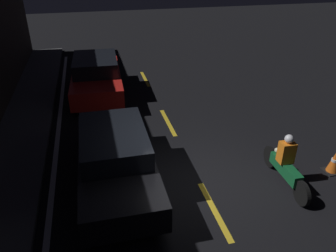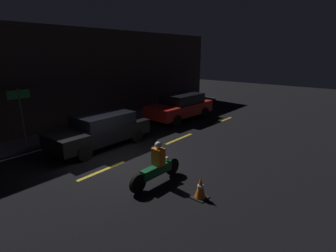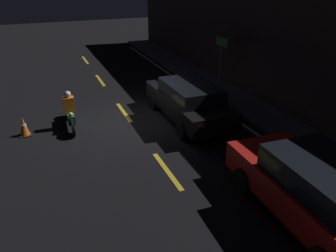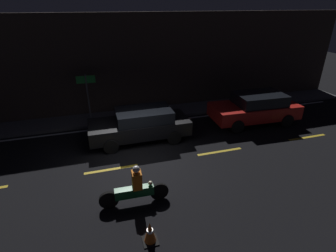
# 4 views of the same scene
# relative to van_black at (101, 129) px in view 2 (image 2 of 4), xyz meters

# --- Properties ---
(ground_plane) EXTENTS (56.00, 56.00, 0.00)m
(ground_plane) POSITION_rel_van_black_xyz_m (-0.56, -2.06, -0.76)
(ground_plane) COLOR black
(raised_curb) EXTENTS (28.00, 1.65, 0.15)m
(raised_curb) POSITION_rel_van_black_xyz_m (-0.56, 2.70, -0.69)
(raised_curb) COLOR #4C4C4F
(raised_curb) RESTS_ON ground
(building_front) EXTENTS (28.00, 0.30, 5.27)m
(building_front) POSITION_rel_van_black_xyz_m (-0.56, 3.68, 1.87)
(building_front) COLOR #382D28
(building_front) RESTS_ON ground
(lane_dash_c) EXTENTS (2.00, 0.14, 0.01)m
(lane_dash_c) POSITION_rel_van_black_xyz_m (-1.56, -2.06, -0.76)
(lane_dash_c) COLOR gold
(lane_dash_c) RESTS_ON ground
(lane_dash_d) EXTENTS (2.00, 0.14, 0.01)m
(lane_dash_d) POSITION_rel_van_black_xyz_m (2.94, -2.06, -0.76)
(lane_dash_d) COLOR gold
(lane_dash_d) RESTS_ON ground
(lane_dash_e) EXTENTS (2.00, 0.14, 0.01)m
(lane_dash_e) POSITION_rel_van_black_xyz_m (7.44, -2.06, -0.76)
(lane_dash_e) COLOR gold
(lane_dash_e) RESTS_ON ground
(lane_solid_kerb) EXTENTS (25.20, 0.14, 0.01)m
(lane_solid_kerb) POSITION_rel_van_black_xyz_m (-0.56, 1.63, -0.76)
(lane_solid_kerb) COLOR silver
(lane_solid_kerb) RESTS_ON ground
(van_black) EXTENTS (4.43, 1.92, 1.44)m
(van_black) POSITION_rel_van_black_xyz_m (0.00, 0.00, 0.00)
(van_black) COLOR black
(van_black) RESTS_ON ground
(taxi_red) EXTENTS (4.48, 2.16, 1.55)m
(taxi_red) POSITION_rel_van_black_xyz_m (6.00, 0.16, 0.06)
(taxi_red) COLOR red
(taxi_red) RESTS_ON ground
(motorcycle) EXTENTS (2.16, 0.37, 1.37)m
(motorcycle) POSITION_rel_van_black_xyz_m (-1.02, -4.13, -0.21)
(motorcycle) COLOR black
(motorcycle) RESTS_ON ground
(traffic_cone_near) EXTENTS (0.41, 0.41, 0.65)m
(traffic_cone_near) POSITION_rel_van_black_xyz_m (-0.90, -5.68, -0.45)
(traffic_cone_near) COLOR black
(traffic_cone_near) RESTS_ON ground
(shop_sign) EXTENTS (0.90, 0.08, 2.40)m
(shop_sign) POSITION_rel_van_black_xyz_m (-2.13, 2.56, 1.07)
(shop_sign) COLOR #4C4C51
(shop_sign) RESTS_ON raised_curb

